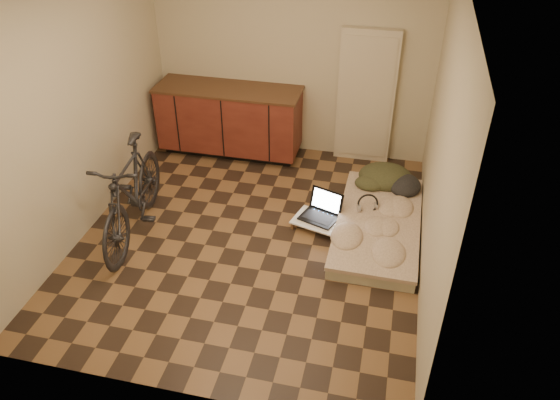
% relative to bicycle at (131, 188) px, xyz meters
% --- Properties ---
extents(room_shell, '(3.50, 4.00, 2.60)m').
position_rel_bicycle_xyz_m(room_shell, '(1.20, 0.21, 0.73)').
color(room_shell, brown).
rests_on(room_shell, ground).
extents(cabinets, '(1.84, 0.62, 0.91)m').
position_rel_bicycle_xyz_m(cabinets, '(0.45, 1.91, -0.10)').
color(cabinets, black).
rests_on(cabinets, ground).
extents(appliance_panel, '(0.70, 0.10, 1.70)m').
position_rel_bicycle_xyz_m(appliance_panel, '(2.15, 2.15, 0.28)').
color(appliance_panel, beige).
rests_on(appliance_panel, ground).
extents(bicycle, '(0.72, 1.80, 1.13)m').
position_rel_bicycle_xyz_m(bicycle, '(0.00, 0.00, 0.00)').
color(bicycle, black).
rests_on(bicycle, ground).
extents(futon, '(0.89, 1.82, 0.16)m').
position_rel_bicycle_xyz_m(futon, '(2.50, 0.61, -0.49)').
color(futon, '#ACA68A').
rests_on(futon, ground).
extents(clothing_pile, '(0.67, 0.56, 0.27)m').
position_rel_bicycle_xyz_m(clothing_pile, '(2.56, 1.36, -0.28)').
color(clothing_pile, '#32351F').
rests_on(clothing_pile, futon).
extents(headphones, '(0.30, 0.29, 0.17)m').
position_rel_bicycle_xyz_m(headphones, '(2.36, 0.76, -0.33)').
color(headphones, black).
rests_on(headphones, futon).
extents(lap_desk, '(0.65, 0.51, 0.10)m').
position_rel_bicycle_xyz_m(lap_desk, '(1.89, 0.52, -0.48)').
color(lap_desk, brown).
rests_on(lap_desk, ground).
extents(laptop, '(0.48, 0.45, 0.26)m').
position_rel_bicycle_xyz_m(laptop, '(1.88, 0.60, -0.42)').
color(laptop, black).
rests_on(laptop, lap_desk).
extents(mouse, '(0.09, 0.12, 0.04)m').
position_rel_bicycle_xyz_m(mouse, '(2.08, 0.44, -0.45)').
color(mouse, silver).
rests_on(mouse, lap_desk).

